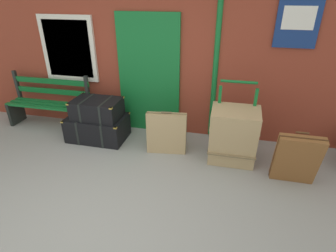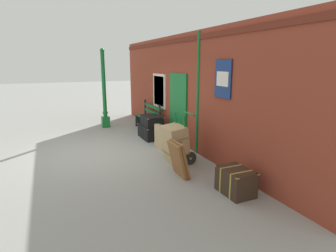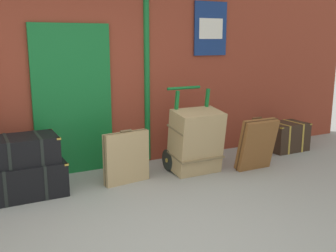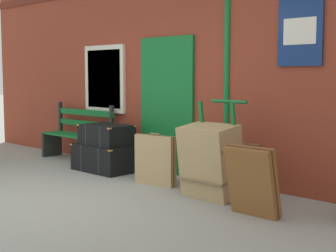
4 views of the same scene
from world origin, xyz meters
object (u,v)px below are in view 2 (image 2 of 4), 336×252
steamer_trunk_base (152,132)px  large_brown_trunk (176,144)px  platform_bench (148,118)px  corner_trunk (236,181)px  steamer_trunk_middle (152,121)px  lamp_post (104,98)px  suitcase_beige (162,138)px  porters_trolley (182,150)px  suitcase_brown (179,159)px

steamer_trunk_base → large_brown_trunk: 2.37m
platform_bench → corner_trunk: 5.47m
large_brown_trunk → corner_trunk: large_brown_trunk is taller
steamer_trunk_middle → corner_trunk: 4.33m
lamp_post → suitcase_beige: size_ratio=3.98×
porters_trolley → corner_trunk: porters_trolley is taller
large_brown_trunk → suitcase_brown: (0.84, -0.32, -0.08)m
porters_trolley → suitcase_brown: size_ratio=1.53×
suitcase_beige → steamer_trunk_middle: bearing=172.3°
steamer_trunk_base → corner_trunk: size_ratio=1.46×
corner_trunk → large_brown_trunk: bearing=-171.5°
steamer_trunk_base → suitcase_brown: 3.24m
platform_bench → suitcase_brown: size_ratio=2.03×
lamp_post → porters_trolley: lamp_post is taller
lamp_post → steamer_trunk_middle: lamp_post is taller
suitcase_beige → corner_trunk: bearing=4.4°
large_brown_trunk → steamer_trunk_middle: bearing=174.2°
large_brown_trunk → corner_trunk: size_ratio=1.34×
lamp_post → steamer_trunk_base: bearing=25.6°
platform_bench → steamer_trunk_base: bearing=-14.5°
porters_trolley → suitcase_beige: 1.05m
steamer_trunk_middle → suitcase_brown: suitcase_brown is taller
steamer_trunk_base → steamer_trunk_middle: 0.37m
large_brown_trunk → suitcase_brown: bearing=-20.9°
lamp_post → suitcase_brown: bearing=5.2°
porters_trolley → large_brown_trunk: 0.26m
lamp_post → suitcase_brown: 5.45m
lamp_post → steamer_trunk_base: 2.60m
steamer_trunk_middle → large_brown_trunk: bearing=-5.8°
lamp_post → suitcase_brown: size_ratio=3.69×
platform_bench → corner_trunk: platform_bench is taller
lamp_post → corner_trunk: size_ratio=4.19×
porters_trolley → suitcase_brown: bearing=-30.4°
steamer_trunk_base → suitcase_brown: bearing=-10.1°
suitcase_brown → corner_trunk: (1.17, 0.62, -0.15)m
large_brown_trunk → suitcase_brown: large_brown_trunk is taller
porters_trolley → large_brown_trunk: (-0.00, -0.17, 0.19)m
suitcase_beige → lamp_post: bearing=-166.0°
steamer_trunk_base → porters_trolley: size_ratio=0.84×
steamer_trunk_base → suitcase_beige: 1.32m
corner_trunk → lamp_post: bearing=-170.4°
suitcase_brown → lamp_post: bearing=-174.8°
porters_trolley → suitcase_brown: porters_trolley is taller
steamer_trunk_base → platform_bench: bearing=165.5°
corner_trunk → suitcase_brown: bearing=-152.0°
platform_bench → porters_trolley: 3.48m
porters_trolley → corner_trunk: size_ratio=1.74×
suitcase_beige → suitcase_brown: (1.88, -0.39, 0.04)m
suitcase_beige → suitcase_brown: bearing=-11.6°
steamer_trunk_middle → steamer_trunk_base: bearing=168.0°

